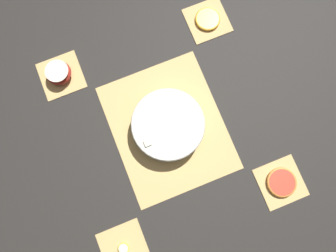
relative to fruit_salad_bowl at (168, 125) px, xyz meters
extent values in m
plane|color=black|center=(0.00, 0.00, -0.05)|extent=(6.00, 6.00, 0.00)
cube|color=tan|center=(0.00, 0.00, -0.04)|extent=(0.45, 0.37, 0.01)
cube|color=brown|center=(-0.18, 0.00, -0.04)|extent=(0.01, 0.37, 0.00)
cube|color=brown|center=(-0.13, 0.00, -0.04)|extent=(0.01, 0.37, 0.00)
cube|color=brown|center=(-0.09, 0.00, -0.04)|extent=(0.01, 0.37, 0.00)
cube|color=brown|center=(-0.04, 0.00, -0.04)|extent=(0.01, 0.37, 0.00)
cube|color=brown|center=(0.00, 0.00, -0.04)|extent=(0.01, 0.37, 0.00)
cube|color=brown|center=(0.05, 0.00, -0.04)|extent=(0.01, 0.37, 0.00)
cube|color=brown|center=(0.09, 0.00, -0.04)|extent=(0.01, 0.37, 0.00)
cube|color=brown|center=(0.14, 0.00, -0.04)|extent=(0.01, 0.37, 0.00)
cube|color=brown|center=(0.18, 0.00, -0.04)|extent=(0.01, 0.37, 0.00)
cube|color=tan|center=(-0.32, -0.28, -0.04)|extent=(0.15, 0.15, 0.01)
cube|color=brown|center=(-0.35, -0.28, -0.04)|extent=(0.00, 0.14, 0.00)
cube|color=brown|center=(-0.32, -0.28, -0.04)|extent=(0.00, 0.14, 0.00)
cube|color=brown|center=(-0.28, -0.28, -0.04)|extent=(0.00, 0.14, 0.00)
cube|color=tan|center=(0.32, -0.28, -0.04)|extent=(0.15, 0.15, 0.01)
cube|color=brown|center=(0.27, -0.28, -0.04)|extent=(0.00, 0.14, 0.00)
cube|color=brown|center=(0.30, -0.28, -0.04)|extent=(0.00, 0.14, 0.00)
cube|color=brown|center=(0.33, -0.28, -0.04)|extent=(0.00, 0.14, 0.00)
cube|color=tan|center=(-0.32, 0.28, -0.04)|extent=(0.15, 0.15, 0.01)
cube|color=brown|center=(-0.34, 0.28, -0.04)|extent=(0.00, 0.14, 0.00)
cube|color=brown|center=(-0.29, 0.28, -0.04)|extent=(0.00, 0.14, 0.00)
cube|color=tan|center=(0.32, 0.28, -0.04)|extent=(0.15, 0.15, 0.01)
cube|color=brown|center=(0.28, 0.28, -0.04)|extent=(0.00, 0.14, 0.00)
cube|color=brown|center=(0.32, 0.28, -0.04)|extent=(0.00, 0.14, 0.00)
cube|color=brown|center=(0.35, 0.28, -0.04)|extent=(0.00, 0.14, 0.00)
cylinder|color=silver|center=(0.00, 0.00, 0.00)|extent=(0.24, 0.24, 0.07)
torus|color=silver|center=(0.00, 0.00, 0.02)|extent=(0.24, 0.24, 0.01)
cylinder|color=beige|center=(-0.03, 0.07, 0.01)|extent=(0.03, 0.03, 0.01)
cylinder|color=beige|center=(0.00, 0.05, 0.01)|extent=(0.03, 0.03, 0.01)
cylinder|color=beige|center=(-0.01, 0.09, 0.00)|extent=(0.03, 0.03, 0.01)
cylinder|color=beige|center=(-0.04, -0.08, -0.02)|extent=(0.03, 0.03, 0.01)
cylinder|color=beige|center=(0.05, -0.01, 0.03)|extent=(0.03, 0.03, 0.01)
cylinder|color=beige|center=(0.02, 0.01, 0.01)|extent=(0.03, 0.03, 0.01)
cylinder|color=beige|center=(-0.02, 0.05, -0.01)|extent=(0.03, 0.03, 0.01)
cylinder|color=beige|center=(0.03, 0.07, 0.00)|extent=(0.03, 0.03, 0.01)
cylinder|color=beige|center=(-0.05, 0.03, -0.01)|extent=(0.03, 0.03, 0.01)
cube|color=beige|center=(0.02, -0.05, -0.02)|extent=(0.03, 0.03, 0.03)
cube|color=beige|center=(0.08, 0.06, 0.00)|extent=(0.03, 0.03, 0.03)
cube|color=beige|center=(0.03, -0.08, 0.03)|extent=(0.02, 0.02, 0.02)
cube|color=beige|center=(-0.06, -0.06, 0.00)|extent=(0.03, 0.03, 0.03)
cube|color=beige|center=(0.02, -0.05, 0.01)|extent=(0.03, 0.03, 0.03)
cube|color=beige|center=(-0.09, 0.00, -0.02)|extent=(0.03, 0.03, 0.03)
cube|color=beige|center=(0.07, 0.04, -0.03)|extent=(0.02, 0.02, 0.02)
cube|color=beige|center=(0.02, 0.09, 0.02)|extent=(0.02, 0.02, 0.02)
cube|color=beige|center=(-0.09, 0.04, 0.01)|extent=(0.03, 0.03, 0.03)
cube|color=beige|center=(-0.04, -0.04, 0.01)|extent=(0.03, 0.03, 0.03)
cube|color=beige|center=(0.05, -0.07, 0.00)|extent=(0.03, 0.03, 0.03)
ellipsoid|color=#F9A338|center=(0.07, -0.03, -0.01)|extent=(0.03, 0.02, 0.02)
ellipsoid|color=#F9A338|center=(0.04, 0.05, -0.02)|extent=(0.03, 0.02, 0.02)
ellipsoid|color=#F9A338|center=(-0.05, 0.01, 0.02)|extent=(0.03, 0.02, 0.01)
ellipsoid|color=#F9A338|center=(0.02, -0.01, -0.01)|extent=(0.03, 0.02, 0.01)
ellipsoid|color=#F9A338|center=(-0.07, 0.07, 0.01)|extent=(0.03, 0.02, 0.01)
ellipsoid|color=#F9A338|center=(0.00, 0.06, -0.02)|extent=(0.03, 0.02, 0.01)
ellipsoid|color=#F9A338|center=(-0.02, -0.09, 0.01)|extent=(0.03, 0.02, 0.02)
ellipsoid|color=#F9A338|center=(0.08, 0.02, -0.01)|extent=(0.03, 0.02, 0.02)
ellipsoid|color=#B72D23|center=(-0.32, -0.28, -0.02)|extent=(0.09, 0.09, 0.05)
cylinder|color=beige|center=(-0.32, -0.28, 0.01)|extent=(0.08, 0.08, 0.00)
cylinder|color=#F9A338|center=(-0.32, 0.28, -0.04)|extent=(0.08, 0.08, 0.01)
torus|color=#F4A82D|center=(-0.32, 0.28, -0.04)|extent=(0.09, 0.09, 0.01)
cylinder|color=beige|center=(0.32, -0.28, -0.04)|extent=(0.03, 0.03, 0.01)
torus|color=yellow|center=(0.32, -0.28, -0.04)|extent=(0.04, 0.04, 0.01)
cylinder|color=red|center=(0.32, 0.28, -0.03)|extent=(0.09, 0.09, 0.01)
torus|color=orange|center=(0.32, 0.28, -0.03)|extent=(0.10, 0.10, 0.01)
camera|label=1|loc=(0.17, -0.07, 1.07)|focal=35.00mm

